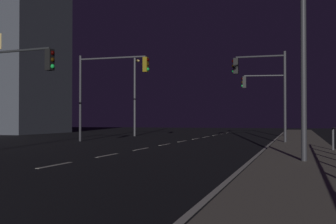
{
  "coord_description": "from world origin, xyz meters",
  "views": [
    {
      "loc": [
        7.43,
        -3.35,
        1.46
      ],
      "look_at": [
        0.11,
        21.26,
        1.9
      ],
      "focal_mm": 46.88,
      "sensor_mm": 36.0,
      "label": 1
    }
  ],
  "objects_px": {
    "traffic_light_overhead_east": "(266,91)",
    "street_lamp_corner": "(296,17)",
    "traffic_light_mid_right": "(21,76)",
    "street_lamp_across_street": "(135,88)",
    "traffic_light_far_center": "(109,79)",
    "traffic_light_mid_left": "(262,79)"
  },
  "relations": [
    {
      "from": "traffic_light_far_center",
      "to": "street_lamp_corner",
      "type": "distance_m",
      "value": 16.9
    },
    {
      "from": "traffic_light_mid_left",
      "to": "street_lamp_across_street",
      "type": "relative_size",
      "value": 0.75
    },
    {
      "from": "traffic_light_mid_left",
      "to": "street_lamp_across_street",
      "type": "height_order",
      "value": "street_lamp_across_street"
    },
    {
      "from": "traffic_light_mid_right",
      "to": "traffic_light_far_center",
      "type": "relative_size",
      "value": 0.85
    },
    {
      "from": "traffic_light_mid_left",
      "to": "traffic_light_mid_right",
      "type": "relative_size",
      "value": 1.09
    },
    {
      "from": "traffic_light_mid_right",
      "to": "traffic_light_far_center",
      "type": "height_order",
      "value": "traffic_light_far_center"
    },
    {
      "from": "traffic_light_mid_left",
      "to": "traffic_light_overhead_east",
      "type": "relative_size",
      "value": 1.03
    },
    {
      "from": "traffic_light_mid_right",
      "to": "street_lamp_across_street",
      "type": "height_order",
      "value": "street_lamp_across_street"
    },
    {
      "from": "traffic_light_mid_right",
      "to": "street_lamp_corner",
      "type": "relative_size",
      "value": 0.64
    },
    {
      "from": "street_lamp_across_street",
      "to": "traffic_light_far_center",
      "type": "bearing_deg",
      "value": -78.84
    },
    {
      "from": "traffic_light_far_center",
      "to": "traffic_light_overhead_east",
      "type": "bearing_deg",
      "value": 48.07
    },
    {
      "from": "traffic_light_mid_right",
      "to": "traffic_light_overhead_east",
      "type": "xyz_separation_m",
      "value": [
        9.71,
        19.47,
        0.34
      ]
    },
    {
      "from": "traffic_light_far_center",
      "to": "street_lamp_across_street",
      "type": "height_order",
      "value": "street_lamp_across_street"
    },
    {
      "from": "street_lamp_corner",
      "to": "traffic_light_overhead_east",
      "type": "bearing_deg",
      "value": 96.33
    },
    {
      "from": "traffic_light_mid_left",
      "to": "traffic_light_mid_right",
      "type": "height_order",
      "value": "traffic_light_mid_left"
    },
    {
      "from": "traffic_light_mid_left",
      "to": "traffic_light_mid_right",
      "type": "bearing_deg",
      "value": -138.1
    },
    {
      "from": "traffic_light_overhead_east",
      "to": "street_lamp_corner",
      "type": "height_order",
      "value": "street_lamp_corner"
    },
    {
      "from": "traffic_light_overhead_east",
      "to": "street_lamp_corner",
      "type": "relative_size",
      "value": 0.68
    },
    {
      "from": "traffic_light_far_center",
      "to": "street_lamp_across_street",
      "type": "distance_m",
      "value": 10.2
    },
    {
      "from": "traffic_light_far_center",
      "to": "street_lamp_corner",
      "type": "relative_size",
      "value": 0.76
    },
    {
      "from": "traffic_light_overhead_east",
      "to": "street_lamp_across_street",
      "type": "xyz_separation_m",
      "value": [
        -11.34,
        -0.41,
        0.45
      ]
    },
    {
      "from": "traffic_light_overhead_east",
      "to": "street_lamp_corner",
      "type": "distance_m",
      "value": 22.61
    }
  ]
}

